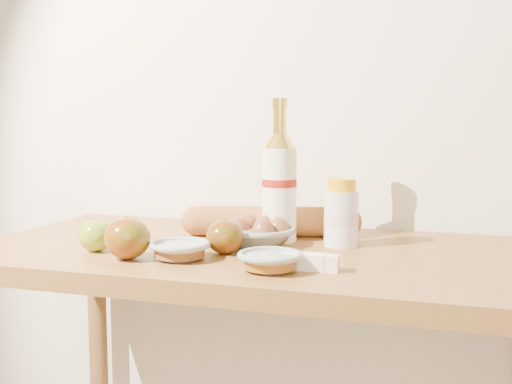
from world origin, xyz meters
TOP-DOWN VIEW (x-y plane):
  - back_wall at (0.00, 1.51)m, footprint 3.50×0.02m
  - table at (0.00, 1.18)m, footprint 1.20×0.60m
  - bourbon_bottle at (0.02, 1.27)m, footprint 0.09×0.09m
  - cream_bottle at (0.15, 1.25)m, footprint 0.07×0.07m
  - egg_bowl at (-0.02, 1.21)m, footprint 0.22×0.22m
  - baguette at (-0.02, 1.31)m, footprint 0.41×0.17m
  - apple_yellowgreen at (-0.30, 1.05)m, footprint 0.07×0.07m
  - apple_redgreen_front at (-0.21, 1.00)m, footprint 0.10×0.10m
  - apple_redgreen_right at (-0.05, 1.10)m, footprint 0.09×0.09m
  - sugar_bowl at (-0.11, 1.03)m, footprint 0.12×0.12m
  - syrup_bowl at (0.08, 1.00)m, footprint 0.14×0.14m
  - butter_stick at (0.14, 1.02)m, footprint 0.10×0.03m

SIDE VIEW (x-z plane):
  - table at x=0.00m, z-range 0.33..1.23m
  - butter_stick at x=0.14m, z-range 0.90..0.93m
  - syrup_bowl at x=0.08m, z-range 0.90..0.93m
  - sugar_bowl at x=-0.11m, z-range 0.90..0.94m
  - egg_bowl at x=-0.02m, z-range 0.89..0.95m
  - apple_yellowgreen at x=-0.30m, z-range 0.90..0.97m
  - apple_redgreen_right at x=-0.05m, z-range 0.90..0.97m
  - baguette at x=-0.02m, z-range 0.90..0.97m
  - apple_redgreen_front at x=-0.21m, z-range 0.90..0.98m
  - cream_bottle at x=0.15m, z-range 0.89..1.04m
  - bourbon_bottle at x=0.02m, z-range 0.87..1.18m
  - back_wall at x=0.00m, z-range 0.00..2.60m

